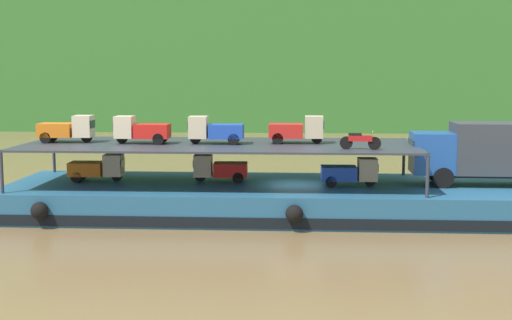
# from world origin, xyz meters

# --- Properties ---
(ground_plane) EXTENTS (400.00, 400.00, 0.00)m
(ground_plane) POSITION_xyz_m (0.00, 0.00, 0.00)
(ground_plane) COLOR brown
(cargo_barge) EXTENTS (28.75, 8.46, 1.50)m
(cargo_barge) POSITION_xyz_m (0.00, -0.03, 0.75)
(cargo_barge) COLOR #23567A
(cargo_barge) RESTS_ON ground
(covered_lorry) EXTENTS (7.89, 2.43, 3.10)m
(covered_lorry) POSITION_xyz_m (9.39, 0.21, 3.19)
(covered_lorry) COLOR #1E4C99
(covered_lorry) RESTS_ON cargo_barge
(cargo_rack) EXTENTS (19.55, 7.02, 2.00)m
(cargo_rack) POSITION_xyz_m (-3.80, 0.00, 3.44)
(cargo_rack) COLOR #2D333D
(cargo_rack) RESTS_ON cargo_barge
(mini_truck_lower_stern) EXTENTS (2.77, 1.24, 1.38)m
(mini_truck_lower_stern) POSITION_xyz_m (-10.13, 0.40, 2.19)
(mini_truck_lower_stern) COLOR orange
(mini_truck_lower_stern) RESTS_ON cargo_barge
(mini_truck_lower_aft) EXTENTS (2.78, 1.27, 1.38)m
(mini_truck_lower_aft) POSITION_xyz_m (-3.84, 0.54, 2.19)
(mini_truck_lower_aft) COLOR red
(mini_truck_lower_aft) RESTS_ON cargo_barge
(mini_truck_lower_mid) EXTENTS (2.76, 1.24, 1.38)m
(mini_truck_lower_mid) POSITION_xyz_m (2.71, -0.41, 2.19)
(mini_truck_lower_mid) COLOR #1E47B7
(mini_truck_lower_mid) RESTS_ON cargo_barge
(mini_truck_upper_stern) EXTENTS (2.76, 1.23, 1.38)m
(mini_truck_upper_stern) POSITION_xyz_m (-11.60, 0.27, 4.19)
(mini_truck_upper_stern) COLOR orange
(mini_truck_upper_stern) RESTS_ON cargo_rack
(mini_truck_upper_mid) EXTENTS (2.74, 1.20, 1.38)m
(mini_truck_upper_mid) POSITION_xyz_m (-7.71, -0.09, 4.19)
(mini_truck_upper_mid) COLOR red
(mini_truck_upper_mid) RESTS_ON cargo_rack
(mini_truck_upper_fore) EXTENTS (2.75, 1.22, 1.38)m
(mini_truck_upper_fore) POSITION_xyz_m (-4.00, 0.01, 4.19)
(mini_truck_upper_fore) COLOR #1E47B7
(mini_truck_upper_fore) RESTS_ON cargo_rack
(mini_truck_upper_bow) EXTENTS (2.75, 1.22, 1.38)m
(mini_truck_upper_bow) POSITION_xyz_m (0.10, 0.49, 4.19)
(mini_truck_upper_bow) COLOR red
(mini_truck_upper_bow) RESTS_ON cargo_rack
(motorcycle_upper_port) EXTENTS (1.90, 0.55, 0.87)m
(motorcycle_upper_port) POSITION_xyz_m (3.00, -2.10, 3.93)
(motorcycle_upper_port) COLOR black
(motorcycle_upper_port) RESTS_ON cargo_rack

